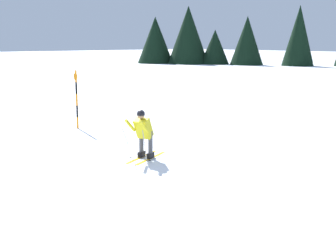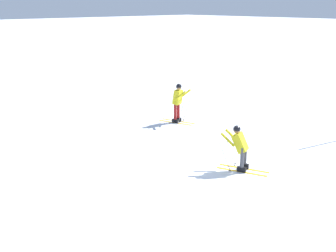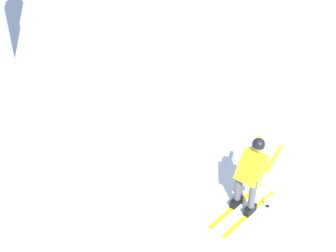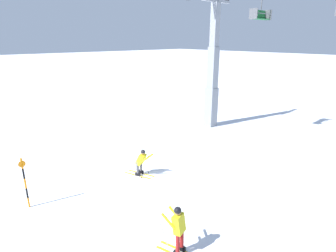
% 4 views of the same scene
% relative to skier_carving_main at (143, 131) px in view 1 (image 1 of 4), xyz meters
% --- Properties ---
extents(ground_plane, '(260.00, 260.00, 0.00)m').
position_rel_skier_carving_main_xyz_m(ground_plane, '(0.78, -0.79, -0.84)').
color(ground_plane, white).
extents(skier_carving_main, '(1.68, 1.07, 1.59)m').
position_rel_skier_carving_main_xyz_m(skier_carving_main, '(0.00, 0.00, 0.00)').
color(skier_carving_main, yellow).
rests_on(skier_carving_main, ground_plane).
extents(trail_marker_pole, '(0.07, 0.28, 2.29)m').
position_rel_skier_carving_main_xyz_m(trail_marker_pole, '(-0.90, -5.33, 0.39)').
color(trail_marker_pole, orange).
rests_on(trail_marker_pole, ground_plane).
extents(tree_line_ridge, '(24.63, 34.40, 8.88)m').
position_rel_skier_carving_main_xyz_m(tree_line_ridge, '(-44.49, -30.93, 2.90)').
color(tree_line_ridge, black).
rests_on(tree_line_ridge, ground_plane).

